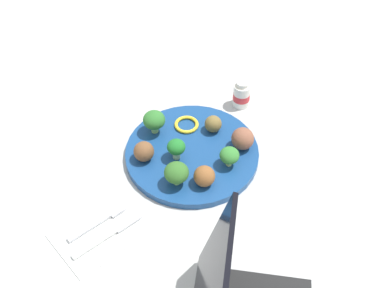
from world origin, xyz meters
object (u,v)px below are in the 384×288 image
object	(u,v)px
plate	(192,153)
meatball_back_right	(144,151)
napkin	(102,230)
meatball_far_rim	(213,124)
pepper_ring_mid_right	(187,125)
knife	(110,233)
broccoli_floret_mid_left	(176,173)
broccoli_floret_mid_right	(176,148)
broccoli_floret_far_rim	(154,120)
broccoli_floret_center	(229,156)
fork	(100,220)
meatball_center	(243,139)
yogurt_bottle	(241,95)
meatball_front_left	(204,176)

from	to	relation	value
plate	meatball_back_right	distance (m)	0.10
meatball_back_right	napkin	xyz separation A→B (m)	(-0.16, -0.08, -0.03)
plate	meatball_far_rim	bearing A→B (deg)	13.46
pepper_ring_mid_right	plate	bearing A→B (deg)	-120.47
pepper_ring_mid_right	knife	world-z (taller)	pepper_ring_mid_right
plate	meatball_back_right	xyz separation A→B (m)	(-0.09, 0.05, 0.03)
meatball_back_right	pepper_ring_mid_right	world-z (taller)	meatball_back_right
broccoli_floret_mid_left	broccoli_floret_mid_right	bearing A→B (deg)	51.98
broccoli_floret_mid_left	pepper_ring_mid_right	size ratio (longest dim) A/B	0.95
broccoli_floret_far_rim	broccoli_floret_center	world-z (taller)	broccoli_floret_far_rim
broccoli_floret_mid_left	pepper_ring_mid_right	bearing A→B (deg)	43.91
pepper_ring_mid_right	broccoli_floret_center	bearing A→B (deg)	-91.91
broccoli_floret_mid_right	pepper_ring_mid_right	distance (m)	0.10
broccoli_floret_mid_right	meatball_far_rim	distance (m)	0.11
broccoli_floret_mid_right	pepper_ring_mid_right	world-z (taller)	broccoli_floret_mid_right
broccoli_floret_mid_left	napkin	bearing A→B (deg)	176.82
broccoli_floret_mid_right	knife	size ratio (longest dim) A/B	0.32
meatball_back_right	fork	world-z (taller)	meatball_back_right
meatball_center	yogurt_bottle	size ratio (longest dim) A/B	0.71
broccoli_floret_center	broccoli_floret_mid_right	bearing A→B (deg)	129.91
broccoli_floret_center	knife	size ratio (longest dim) A/B	0.30
plate	broccoli_floret_mid_right	distance (m)	0.05
meatball_far_rim	pepper_ring_mid_right	distance (m)	0.06
meatball_far_rim	yogurt_bottle	xyz separation A→B (m)	(0.12, 0.03, -0.00)
fork	yogurt_bottle	distance (m)	0.44
meatball_front_left	napkin	bearing A→B (deg)	168.15
meatball_far_rim	meatball_back_right	bearing A→B (deg)	170.25
plate	broccoli_floret_center	xyz separation A→B (m)	(0.03, -0.08, 0.03)
broccoli_floret_far_rim	meatball_far_rim	size ratio (longest dim) A/B	1.44
broccoli_floret_far_rim	napkin	xyz separation A→B (m)	(-0.22, -0.13, -0.05)
broccoli_floret_far_rim	broccoli_floret_mid_right	distance (m)	0.09
plate	knife	world-z (taller)	plate
meatball_back_right	knife	world-z (taller)	meatball_back_right
fork	broccoli_floret_mid_right	bearing A→B (deg)	7.19
plate	fork	bearing A→B (deg)	-175.31
broccoli_floret_mid_left	broccoli_floret_far_rim	bearing A→B (deg)	69.77
pepper_ring_mid_right	knife	size ratio (longest dim) A/B	0.37
plate	napkin	distance (m)	0.25
meatball_back_right	yogurt_bottle	world-z (taller)	yogurt_bottle
meatball_front_left	pepper_ring_mid_right	distance (m)	0.17
meatball_back_right	meatball_front_left	size ratio (longest dim) A/B	0.99
knife	yogurt_bottle	distance (m)	0.44
broccoli_floret_mid_right	meatball_back_right	world-z (taller)	broccoli_floret_mid_right
broccoli_floret_mid_left	meatball_far_rim	bearing A→B (deg)	23.14
meatball_far_rim	broccoli_floret_far_rim	bearing A→B (deg)	142.14
plate	broccoli_floret_mid_right	xyz separation A→B (m)	(-0.04, 0.01, 0.04)
plate	napkin	bearing A→B (deg)	-171.34
plate	meatball_far_rim	world-z (taller)	meatball_far_rim
meatball_back_right	fork	size ratio (longest dim) A/B	0.35
meatball_far_rim	knife	size ratio (longest dim) A/B	0.26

